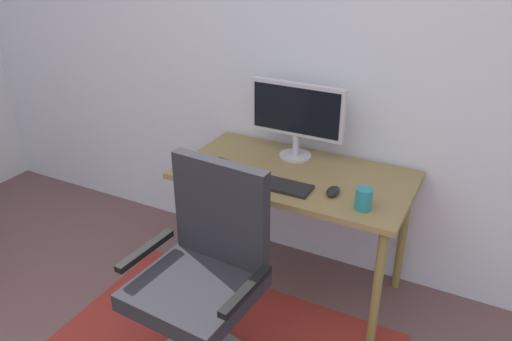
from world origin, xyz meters
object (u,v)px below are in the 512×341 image
cell_phone (215,163)px  coffee_cup (364,199)px  monitor (297,113)px  keyboard (270,183)px  desk (294,187)px  office_chair (203,295)px  computer_mouse (333,191)px

cell_phone → coffee_cup: bearing=3.9°
monitor → keyboard: 0.44m
desk → cell_phone: size_ratio=8.75×
monitor → keyboard: size_ratio=1.24×
cell_phone → office_chair: bearing=-53.2°
desk → computer_mouse: 0.31m
office_chair → computer_mouse: bearing=64.4°
coffee_cup → cell_phone: coffee_cup is taller
keyboard → monitor: bearing=93.1°
desk → office_chair: size_ratio=1.18×
cell_phone → desk: bearing=24.0°
cell_phone → office_chair: (0.33, -0.66, -0.29)m
computer_mouse → coffee_cup: 0.19m
coffee_cup → keyboard: bearing=177.7°
keyboard → desk: bearing=72.3°
computer_mouse → cell_phone: computer_mouse is taller
cell_phone → keyboard: bearing=-1.4°
coffee_cup → cell_phone: (-0.85, 0.10, -0.05)m
coffee_cup → office_chair: office_chair is taller
desk → keyboard: (-0.06, -0.18, 0.09)m
keyboard → cell_phone: size_ratio=3.07×
office_chair → coffee_cup: bearing=50.7°
computer_mouse → cell_phone: size_ratio=0.74×
keyboard → office_chair: size_ratio=0.41×
office_chair → monitor: bearing=92.6°
coffee_cup → office_chair: 0.84m
monitor → office_chair: monitor is taller
coffee_cup → cell_phone: bearing=173.6°
computer_mouse → cell_phone: bearing=177.7°
monitor → office_chair: size_ratio=0.51×
desk → cell_phone: 0.45m
desk → office_chair: 0.79m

